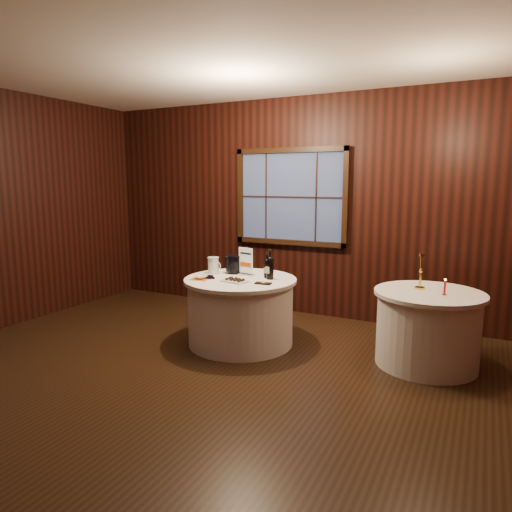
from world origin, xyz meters
The scene contains 16 objects.
ground centered at (0.00, 0.00, 0.00)m, with size 6.00×6.00×0.00m, color black.
back_wall centered at (0.00, 2.48, 1.54)m, with size 6.00×0.10×3.00m.
main_table centered at (0.00, 1.00, 0.39)m, with size 1.28×1.28×0.77m.
side_table centered at (2.00, 1.30, 0.39)m, with size 1.08×1.08×0.77m.
sign_stand centered at (-0.02, 1.18, 0.89)m, with size 0.21×0.14×0.34m.
port_bottle_left centered at (0.25, 1.17, 0.89)m, with size 0.07×0.07×0.29m.
port_bottle_right centered at (0.32, 1.11, 0.92)m, with size 0.08×0.09×0.34m.
ice_bucket centered at (-0.21, 1.23, 0.88)m, with size 0.21×0.21×0.22m.
chocolate_plate centered at (0.04, 0.81, 0.79)m, with size 0.32×0.25×0.04m.
chocolate_box centered at (0.36, 0.86, 0.78)m, with size 0.17×0.09×0.01m, color black.
grape_bunch centered at (-0.29, 0.82, 0.79)m, with size 0.18×0.07×0.04m.
glass_pitcher centered at (-0.42, 1.10, 0.87)m, with size 0.18×0.14×0.20m.
orange_napkin centered at (-0.38, 0.77, 0.77)m, with size 0.20×0.20×0.00m, color #DB6012.
cracker_bowl centered at (-0.38, 0.77, 0.79)m, with size 0.13×0.13×0.03m, color white.
brass_candlestick centered at (1.89, 1.39, 0.90)m, with size 0.10×0.10×0.37m.
red_candle centered at (2.14, 1.20, 0.84)m, with size 0.04×0.04×0.17m.
Camera 1 is at (2.46, -3.45, 1.86)m, focal length 32.00 mm.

